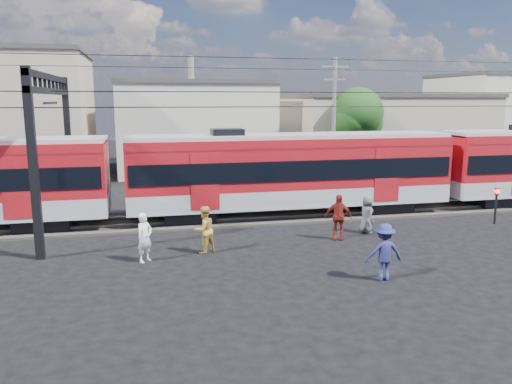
# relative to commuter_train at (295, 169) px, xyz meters

# --- Properties ---
(ground) EXTENTS (120.00, 120.00, 0.00)m
(ground) POSITION_rel_commuter_train_xyz_m (-1.25, -8.00, -2.40)
(ground) COLOR black
(ground) RESTS_ON ground
(track_bed) EXTENTS (70.00, 3.40, 0.12)m
(track_bed) POSITION_rel_commuter_train_xyz_m (-1.25, 0.00, -2.34)
(track_bed) COLOR #2D2823
(track_bed) RESTS_ON ground
(rail_near) EXTENTS (70.00, 0.12, 0.12)m
(rail_near) POSITION_rel_commuter_train_xyz_m (-1.25, -0.75, -2.22)
(rail_near) COLOR #59544C
(rail_near) RESTS_ON track_bed
(rail_far) EXTENTS (70.00, 0.12, 0.12)m
(rail_far) POSITION_rel_commuter_train_xyz_m (-1.25, 0.75, -2.22)
(rail_far) COLOR #59544C
(rail_far) RESTS_ON track_bed
(commuter_train) EXTENTS (50.30, 3.08, 4.17)m
(commuter_train) POSITION_rel_commuter_train_xyz_m (0.00, 0.00, 0.00)
(commuter_train) COLOR black
(commuter_train) RESTS_ON ground
(catenary) EXTENTS (70.00, 9.30, 7.52)m
(catenary) POSITION_rel_commuter_train_xyz_m (-9.90, -0.00, 2.73)
(catenary) COLOR black
(catenary) RESTS_ON ground
(building_midwest) EXTENTS (12.24, 12.24, 7.30)m
(building_midwest) POSITION_rel_commuter_train_xyz_m (-3.25, 19.00, 1.25)
(building_midwest) COLOR beige
(building_midwest) RESTS_ON ground
(building_mideast) EXTENTS (16.32, 10.20, 6.30)m
(building_mideast) POSITION_rel_commuter_train_xyz_m (12.75, 16.00, 0.75)
(building_mideast) COLOR gray
(building_mideast) RESTS_ON ground
(building_east) EXTENTS (10.20, 10.20, 8.30)m
(building_east) POSITION_rel_commuter_train_xyz_m (26.75, 20.00, 1.75)
(building_east) COLOR beige
(building_east) RESTS_ON ground
(utility_pole_mid) EXTENTS (1.80, 0.24, 8.50)m
(utility_pole_mid) POSITION_rel_commuter_train_xyz_m (4.75, 7.00, 2.13)
(utility_pole_mid) COLOR slate
(utility_pole_mid) RESTS_ON ground
(tree_near) EXTENTS (3.82, 3.64, 6.72)m
(tree_near) POSITION_rel_commuter_train_xyz_m (7.93, 10.09, 2.26)
(tree_near) COLOR #382619
(tree_near) RESTS_ON ground
(pedestrian_a) EXTENTS (0.78, 0.77, 1.82)m
(pedestrian_a) POSITION_rel_commuter_train_xyz_m (-7.44, -5.68, -1.49)
(pedestrian_a) COLOR white
(pedestrian_a) RESTS_ON ground
(pedestrian_b) EXTENTS (1.12, 1.04, 1.83)m
(pedestrian_b) POSITION_rel_commuter_train_xyz_m (-5.19, -5.10, -1.48)
(pedestrian_b) COLOR gold
(pedestrian_b) RESTS_ON ground
(pedestrian_c) EXTENTS (1.27, 0.77, 1.91)m
(pedestrian_c) POSITION_rel_commuter_train_xyz_m (0.18, -9.35, -1.45)
(pedestrian_c) COLOR navy
(pedestrian_c) RESTS_ON ground
(pedestrian_d) EXTENTS (1.24, 0.83, 1.96)m
(pedestrian_d) POSITION_rel_commuter_train_xyz_m (0.54, -4.50, -1.42)
(pedestrian_d) COLOR maroon
(pedestrian_d) RESTS_ON ground
(pedestrian_e) EXTENTS (0.66, 0.89, 1.66)m
(pedestrian_e) POSITION_rel_commuter_train_xyz_m (2.19, -3.76, -1.57)
(pedestrian_e) COLOR #4B4C50
(pedestrian_e) RESTS_ON ground
(crossing_signal) EXTENTS (0.25, 0.25, 1.74)m
(crossing_signal) POSITION_rel_commuter_train_xyz_m (8.85, -3.64, -1.19)
(crossing_signal) COLOR black
(crossing_signal) RESTS_ON ground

